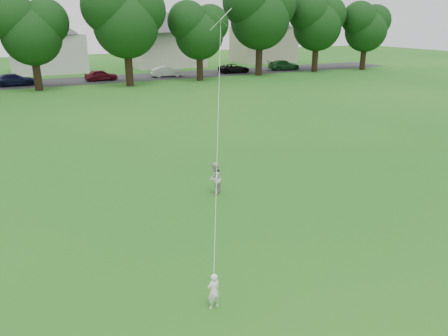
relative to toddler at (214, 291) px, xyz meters
name	(u,v)px	position (x,y,z in m)	size (l,w,h in m)	color
ground	(235,270)	(1.23, 1.26, -0.47)	(160.00, 160.00, 0.00)	#155C16
street	(59,82)	(1.23, 43.26, -0.46)	(90.00, 7.00, 0.01)	#2D2D30
toddler	(214,291)	(0.00, 0.00, 0.00)	(0.34, 0.22, 0.94)	white
older_boy	(214,179)	(3.04, 6.51, 0.20)	(0.65, 0.51, 1.34)	beige
kite	(218,122)	(1.90, 3.75, 3.17)	(2.47, 4.39, 10.29)	white
tree_row	(108,19)	(5.96, 37.75, 6.11)	(81.27, 9.16, 11.54)	black
parked_cars	(77,76)	(3.03, 42.26, 0.14)	(63.22, 2.31, 1.27)	black
house_row	(43,33)	(1.03, 53.26, 4.40)	(76.57, 14.03, 10.49)	white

